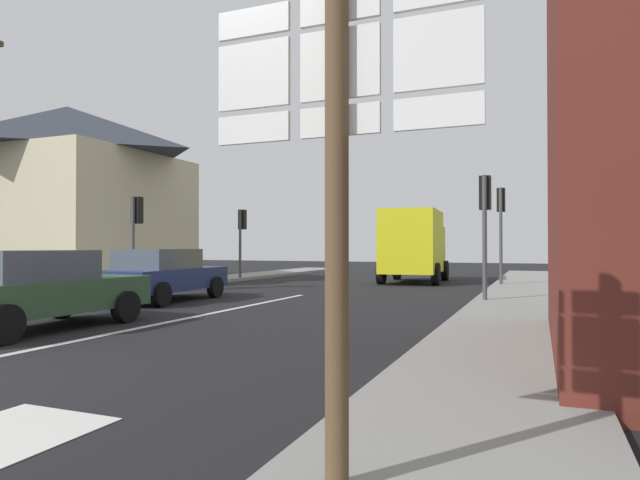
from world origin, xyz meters
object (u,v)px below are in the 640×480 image
object	(u,v)px
sedan_far	(162,274)
traffic_light_near_left	(136,222)
sedan_near	(34,289)
route_sign_post	(338,167)
delivery_truck	(414,244)
traffic_light_far_right	(501,214)
traffic_light_far_left	(242,228)
traffic_light_near_right	(485,209)

from	to	relation	value
sedan_far	traffic_light_near_left	bearing A→B (deg)	142.37
sedan_near	route_sign_post	size ratio (longest dim) A/B	1.31
sedan_far	delivery_truck	xyz separation A→B (m)	(4.88, 10.56, 0.89)
sedan_near	delivery_truck	distance (m)	16.25
route_sign_post	traffic_light_far_right	world-z (taller)	traffic_light_far_right
route_sign_post	traffic_light_far_left	xyz separation A→B (m)	(-11.53, 18.75, 0.39)
traffic_light_far_right	traffic_light_near_right	distance (m)	6.55
traffic_light_far_right	traffic_light_far_left	distance (m)	11.30
sedan_far	traffic_light_far_left	size ratio (longest dim) A/B	1.32
delivery_truck	traffic_light_far_right	size ratio (longest dim) A/B	1.36
delivery_truck	route_sign_post	distance (m)	20.51
traffic_light_near_left	traffic_light_far_right	bearing A→B (deg)	31.51
sedan_far	route_sign_post	distance (m)	13.03
sedan_far	traffic_light_far_left	world-z (taller)	traffic_light_far_left
sedan_near	traffic_light_near_right	world-z (taller)	traffic_light_near_right
sedan_near	traffic_light_near_right	xyz separation A→B (m)	(7.29, 7.75, 1.78)
sedan_far	route_sign_post	world-z (taller)	route_sign_post
sedan_far	delivery_truck	size ratio (longest dim) A/B	0.84
route_sign_post	traffic_light_far_left	size ratio (longest dim) A/B	0.99
traffic_light_near_left	traffic_light_far_left	size ratio (longest dim) A/B	1.00
traffic_light_near_left	traffic_light_far_left	world-z (taller)	traffic_light_far_left
sedan_far	delivery_truck	world-z (taller)	delivery_truck
delivery_truck	traffic_light_near_right	xyz separation A→B (m)	(3.64, -8.06, 0.89)
traffic_light_far_left	traffic_light_near_right	world-z (taller)	traffic_light_near_right
delivery_truck	route_sign_post	world-z (taller)	route_sign_post
sedan_near	traffic_light_far_left	size ratio (longest dim) A/B	1.30
traffic_light_far_left	sedan_far	bearing A→B (deg)	-73.24
route_sign_post	traffic_light_near_right	size ratio (longest dim) A/B	0.93
sedan_far	traffic_light_far_right	xyz separation A→B (m)	(8.53, 9.05, 2.02)
route_sign_post	traffic_light_far_left	bearing A→B (deg)	121.59
traffic_light_far_left	traffic_light_near_right	bearing A→B (deg)	-30.59
route_sign_post	delivery_truck	bearing A→B (deg)	100.91
sedan_far	traffic_light_far_right	world-z (taller)	traffic_light_far_right
sedan_near	traffic_light_far_right	distance (m)	16.18
sedan_far	traffic_light_far_right	size ratio (longest dim) A/B	1.14
sedan_far	sedan_near	bearing A→B (deg)	-76.78
traffic_light_near_right	traffic_light_far_right	bearing A→B (deg)	90.00
delivery_truck	traffic_light_near_left	world-z (taller)	traffic_light_near_left
traffic_light_far_left	sedan_near	bearing A→B (deg)	-74.51
route_sign_post	traffic_light_near_right	distance (m)	12.08
sedan_near	delivery_truck	size ratio (longest dim) A/B	0.82
traffic_light_far_right	traffic_light_near_left	world-z (taller)	traffic_light_far_right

